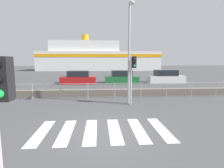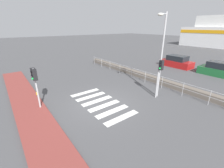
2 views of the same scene
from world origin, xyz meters
name	(u,v)px [view 1 (image 1 of 2)]	position (x,y,z in m)	size (l,w,h in m)	color
ground_plane	(104,131)	(0.00, 0.00, 0.00)	(160.00, 160.00, 0.00)	#4C4C4F
crosswalk	(103,131)	(-0.03, 0.00, 0.00)	(4.95, 2.40, 0.01)	silver
seawall	(101,93)	(0.00, 6.51, 0.25)	(22.65, 0.55, 0.50)	#6B6056
harbor_fence	(101,88)	(0.00, 5.63, 0.73)	(20.43, 0.04, 1.10)	#B2B2B5
traffic_light_far	(133,69)	(1.82, 3.78, 2.10)	(0.34, 0.32, 2.86)	#B2B2B5
streetlamp	(130,43)	(1.63, 3.92, 3.64)	(0.32, 0.88, 5.89)	#B2B2B5
ferry_boat	(97,58)	(-0.75, 41.50, 3.19)	(31.16, 9.01, 9.33)	white
parked_car_red	(79,78)	(-2.48, 13.67, 0.62)	(3.92, 1.86, 1.46)	#B21919
parked_car_green	(121,78)	(2.44, 13.67, 0.63)	(3.81, 1.79, 1.48)	#1E6633
parked_car_white	(166,77)	(7.68, 13.67, 0.64)	(4.14, 1.76, 1.51)	silver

